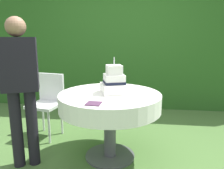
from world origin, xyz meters
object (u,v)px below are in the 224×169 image
at_px(wedding_cake, 114,82).
at_px(serving_plate_far, 136,87).
at_px(standing_person, 21,83).
at_px(napkin_stack, 94,104).
at_px(cake_table, 110,103).
at_px(serving_plate_near, 144,96).
at_px(serving_plate_left, 101,87).
at_px(serving_plate_right, 81,94).
at_px(garden_chair, 48,99).

relative_size(wedding_cake, serving_plate_far, 3.37).
bearing_deg(wedding_cake, standing_person, -161.42).
bearing_deg(napkin_stack, cake_table, 76.45).
distance_m(wedding_cake, serving_plate_near, 0.37).
bearing_deg(serving_plate_near, serving_plate_left, 143.56).
xyz_separation_m(serving_plate_left, serving_plate_right, (-0.17, -0.38, 0.00)).
bearing_deg(serving_plate_near, garden_chair, 155.94).
xyz_separation_m(serving_plate_left, standing_person, (-0.75, -0.58, 0.15)).
bearing_deg(garden_chair, serving_plate_near, -24.06).
bearing_deg(garden_chair, serving_plate_far, -7.45).
height_order(serving_plate_far, standing_person, standing_person).
height_order(cake_table, napkin_stack, napkin_stack).
bearing_deg(serving_plate_near, serving_plate_right, 179.09).
relative_size(wedding_cake, serving_plate_near, 3.93).
height_order(serving_plate_near, napkin_stack, serving_plate_near).
bearing_deg(serving_plate_near, napkin_stack, -145.32).
bearing_deg(garden_chair, cake_table, -27.77).
relative_size(serving_plate_right, standing_person, 0.08).
distance_m(serving_plate_far, standing_person, 1.35).
bearing_deg(wedding_cake, serving_plate_far, 50.85).
xyz_separation_m(garden_chair, standing_person, (0.06, -0.78, 0.39)).
bearing_deg(cake_table, standing_person, -162.76).
distance_m(serving_plate_right, napkin_stack, 0.40).
bearing_deg(serving_plate_left, garden_chair, 165.59).
bearing_deg(wedding_cake, serving_plate_left, 127.09).
xyz_separation_m(wedding_cake, serving_plate_left, (-0.20, 0.26, -0.12)).
relative_size(serving_plate_left, garden_chair, 0.16).
bearing_deg(serving_plate_right, standing_person, -161.13).
bearing_deg(napkin_stack, serving_plate_far, 62.69).
distance_m(cake_table, napkin_stack, 0.45).
relative_size(wedding_cake, garden_chair, 0.46).
height_order(wedding_cake, serving_plate_near, wedding_cake).
height_order(wedding_cake, serving_plate_far, wedding_cake).
xyz_separation_m(wedding_cake, napkin_stack, (-0.15, -0.46, -0.12)).
bearing_deg(serving_plate_near, serving_plate_far, 100.86).
distance_m(wedding_cake, serving_plate_right, 0.40).
bearing_deg(cake_table, napkin_stack, -103.55).
height_order(cake_table, wedding_cake, wedding_cake).
bearing_deg(cake_table, garden_chair, 152.23).
bearing_deg(standing_person, serving_plate_right, 18.87).
xyz_separation_m(serving_plate_left, napkin_stack, (0.05, -0.72, -0.00)).
xyz_separation_m(serving_plate_left, garden_chair, (-0.81, 0.21, -0.24)).
relative_size(garden_chair, standing_person, 0.56).
bearing_deg(serving_plate_far, serving_plate_right, -145.28).
xyz_separation_m(cake_table, garden_chair, (-0.96, 0.50, -0.12)).
bearing_deg(napkin_stack, serving_plate_near, 34.68).
relative_size(wedding_cake, standing_person, 0.25).
xyz_separation_m(wedding_cake, standing_person, (-0.94, -0.32, 0.03)).
height_order(serving_plate_near, standing_person, standing_person).
xyz_separation_m(serving_plate_far, serving_plate_right, (-0.61, -0.42, 0.00)).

